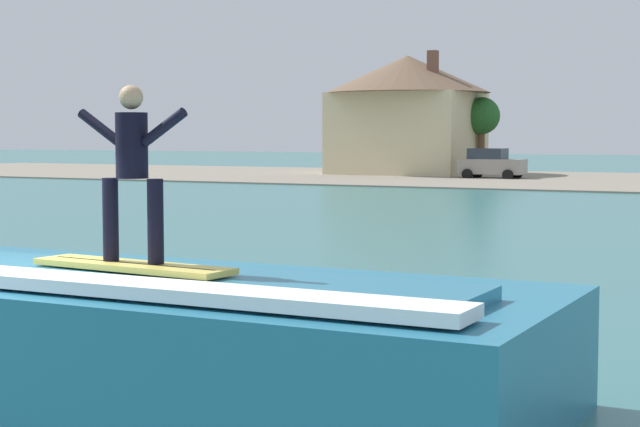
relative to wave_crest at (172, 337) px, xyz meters
The scene contains 6 objects.
wave_crest is the anchor object (origin of this frame).
surfboard 0.86m from the wave_crest, 121.36° to the right, with size 2.30×0.70×0.06m.
surfer 1.82m from the wave_crest, 127.70° to the right, with size 1.30×0.32×1.76m.
car_near_shore 52.76m from the wave_crest, 104.25° to the left, with size 3.83×2.08×1.86m.
house_with_chimney 58.79m from the wave_crest, 109.99° to the left, with size 10.94×10.94×8.04m.
tree_tall_bare 58.44m from the wave_crest, 105.23° to the left, with size 2.42×2.42×5.11m.
Camera 1 is at (7.77, -7.67, 2.70)m, focal length 58.04 mm.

